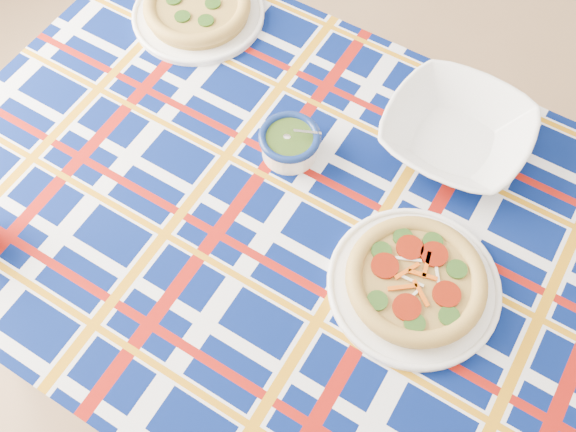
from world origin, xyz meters
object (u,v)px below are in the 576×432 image
(main_focaccia_plate, at_px, (416,280))
(serving_bowl, at_px, (456,133))
(dining_table, at_px, (319,250))
(pesto_bowl, at_px, (290,142))

(main_focaccia_plate, relative_size, serving_bowl, 1.11)
(dining_table, height_order, main_focaccia_plate, main_focaccia_plate)
(pesto_bowl, xyz_separation_m, serving_bowl, (0.31, 0.11, -0.00))
(main_focaccia_plate, height_order, pesto_bowl, pesto_bowl)
(pesto_bowl, distance_m, serving_bowl, 0.33)
(main_focaccia_plate, distance_m, serving_bowl, 0.33)
(dining_table, distance_m, serving_bowl, 0.36)
(pesto_bowl, bearing_deg, serving_bowl, 19.69)
(dining_table, bearing_deg, main_focaccia_plate, -2.74)
(dining_table, xyz_separation_m, pesto_bowl, (-0.11, 0.16, 0.11))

